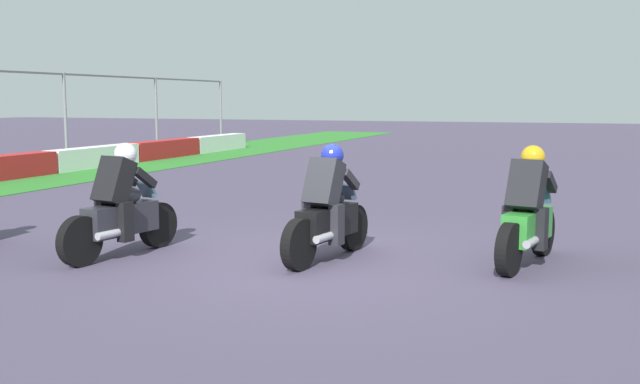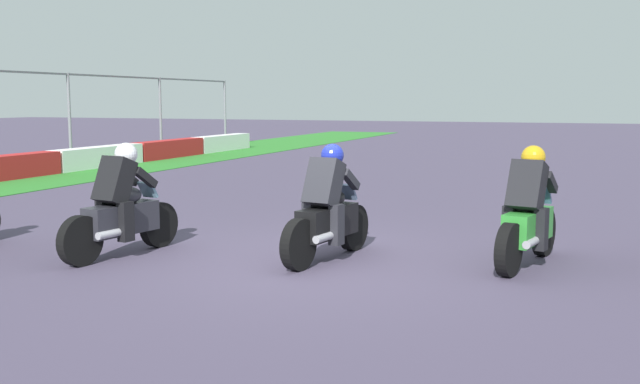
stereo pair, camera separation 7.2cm
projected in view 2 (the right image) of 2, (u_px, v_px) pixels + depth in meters
ground_plane at (314, 262)px, 9.39m from camera, size 120.00×120.00×0.00m
rider_lane_b at (528, 217)px, 9.12m from camera, size 2.02×0.63×1.51m
rider_lane_c at (328, 213)px, 9.44m from camera, size 2.03×0.61×1.51m
rider_lane_d at (121, 210)px, 9.68m from camera, size 2.03×0.61×1.51m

